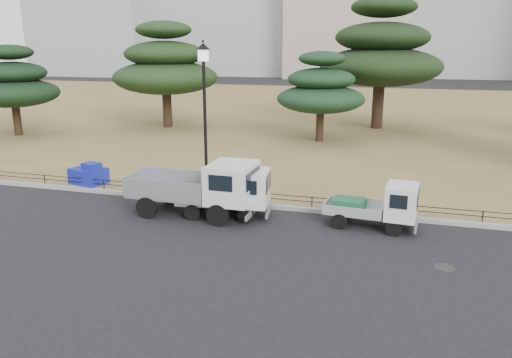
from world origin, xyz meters
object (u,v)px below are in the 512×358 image
(truck_large, at_px, (200,186))
(tarp_pile, at_px, (89,175))
(truck_kei_front, at_px, (231,193))
(truck_kei_rear, at_px, (378,206))
(street_lamp, at_px, (204,95))

(truck_large, bearing_deg, tarp_pile, 161.58)
(truck_large, height_order, truck_kei_front, truck_large)
(truck_kei_front, xyz_separation_m, tarp_pile, (-7.34, 1.99, -0.33))
(truck_kei_front, xyz_separation_m, truck_kei_rear, (5.24, 0.25, -0.07))
(truck_kei_front, height_order, street_lamp, street_lamp)
(street_lamp, bearing_deg, tarp_pile, 175.94)
(truck_large, distance_m, truck_kei_front, 1.17)
(truck_large, relative_size, truck_kei_rear, 1.50)
(truck_large, bearing_deg, truck_kei_front, 12.88)
(truck_kei_rear, distance_m, street_lamp, 7.75)
(truck_large, xyz_separation_m, tarp_pile, (-6.22, 2.22, -0.60))
(truck_kei_front, relative_size, truck_kei_rear, 1.10)
(truck_large, xyz_separation_m, truck_kei_front, (1.12, 0.23, -0.27))
(truck_kei_rear, relative_size, street_lamp, 0.52)
(truck_kei_front, height_order, truck_kei_rear, truck_kei_front)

